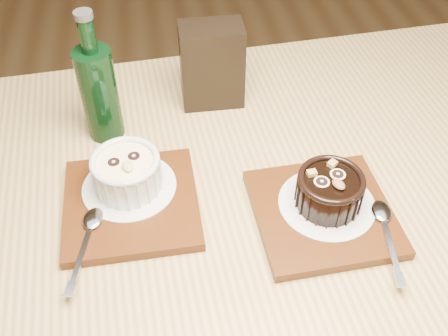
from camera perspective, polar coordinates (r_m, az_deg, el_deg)
The scene contains 11 objects.
table at distance 0.78m, azimuth 0.24°, elevation -9.50°, with size 1.25×0.88×0.75m.
tray_left at distance 0.73m, azimuth -10.04°, elevation -3.85°, with size 0.18×0.18×0.01m, color #4E250D.
doily_left at distance 0.74m, azimuth -10.25°, elevation -1.98°, with size 0.13×0.13×0.00m, color silver.
ramekin_white at distance 0.72m, azimuth -10.55°, elevation -0.36°, with size 0.09×0.09×0.06m.
spoon_left at distance 0.69m, azimuth -14.80°, elevation -7.59°, with size 0.03×0.13×0.01m, color silver, non-canonical shape.
tray_right at distance 0.72m, azimuth 10.69°, elevation -4.82°, with size 0.18×0.18×0.01m, color #4E250D.
doily_right at distance 0.72m, azimuth 11.11°, elevation -3.82°, with size 0.13×0.13×0.00m, color silver.
ramekin_dark at distance 0.70m, azimuth 11.43°, elevation -2.29°, with size 0.09×0.09×0.05m.
spoon_right at distance 0.70m, azimuth 17.35°, elevation -6.67°, with size 0.03×0.13×0.01m, color silver, non-canonical shape.
condiment_stand at distance 0.86m, azimuth -1.33°, elevation 11.13°, with size 0.10×0.06×0.14m, color black.
green_bottle at distance 0.80m, azimuth -13.46°, elevation 8.16°, with size 0.06×0.06×0.21m.
Camera 1 is at (-0.15, -0.50, 1.30)m, focal length 42.00 mm.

